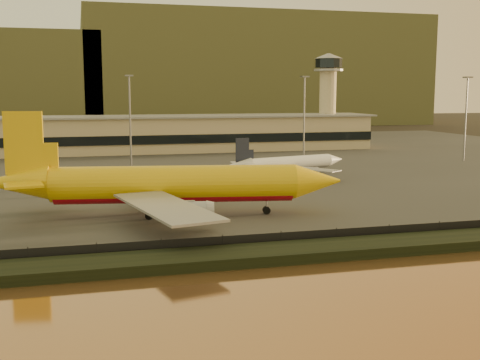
% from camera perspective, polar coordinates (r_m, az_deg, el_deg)
% --- Properties ---
extents(ground, '(900.00, 900.00, 0.00)m').
position_cam_1_polar(ground, '(92.69, 0.12, -4.73)').
color(ground, black).
rests_on(ground, ground).
extents(embankment, '(320.00, 7.00, 1.40)m').
position_cam_1_polar(embankment, '(76.73, 3.45, -6.98)').
color(embankment, black).
rests_on(embankment, ground).
extents(tarmac, '(320.00, 220.00, 0.20)m').
position_cam_1_polar(tarmac, '(184.87, -7.56, 1.78)').
color(tarmac, '#2D2D2D').
rests_on(tarmac, ground).
extents(perimeter_fence, '(300.00, 0.05, 2.20)m').
position_cam_1_polar(perimeter_fence, '(80.25, 2.55, -5.84)').
color(perimeter_fence, black).
rests_on(perimeter_fence, tarmac).
extents(terminal_building, '(202.00, 25.00, 12.60)m').
position_cam_1_polar(terminal_building, '(213.43, -12.55, 4.18)').
color(terminal_building, tan).
rests_on(terminal_building, tarmac).
extents(control_tower, '(11.20, 11.20, 35.50)m').
position_cam_1_polar(control_tower, '(237.38, 8.33, 8.41)').
color(control_tower, tan).
rests_on(control_tower, tarmac).
extents(apron_light_masts, '(152.20, 12.20, 25.40)m').
position_cam_1_polar(apron_light_masts, '(166.77, -1.62, 6.52)').
color(apron_light_masts, slate).
rests_on(apron_light_masts, tarmac).
extents(distant_hills, '(470.00, 160.00, 70.00)m').
position_cam_1_polar(distant_hills, '(427.32, -14.79, 9.45)').
color(distant_hills, brown).
rests_on(distant_hills, ground).
extents(dhl_cargo_jet, '(59.14, 57.25, 17.69)m').
position_cam_1_polar(dhl_cargo_jet, '(101.75, -6.80, -0.47)').
color(dhl_cargo_jet, gold).
rests_on(dhl_cargo_jet, tarmac).
extents(white_narrowbody_jet, '(33.86, 32.38, 9.85)m').
position_cam_1_polar(white_narrowbody_jet, '(152.04, 4.63, 1.57)').
color(white_narrowbody_jet, white).
rests_on(white_narrowbody_jet, tarmac).
extents(gse_vehicle_yellow, '(4.36, 2.56, 1.84)m').
position_cam_1_polar(gse_vehicle_yellow, '(122.65, 3.30, -0.99)').
color(gse_vehicle_yellow, gold).
rests_on(gse_vehicle_yellow, tarmac).
extents(gse_vehicle_white, '(4.35, 2.30, 1.88)m').
position_cam_1_polar(gse_vehicle_white, '(126.56, -16.74, -1.03)').
color(gse_vehicle_white, white).
rests_on(gse_vehicle_white, tarmac).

